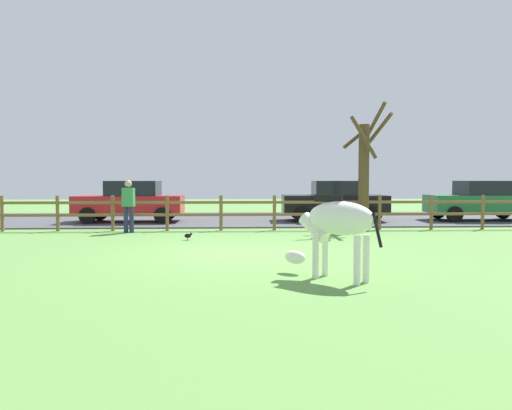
{
  "coord_description": "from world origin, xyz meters",
  "views": [
    {
      "loc": [
        -0.12,
        -11.01,
        1.68
      ],
      "look_at": [
        0.42,
        0.52,
        1.07
      ],
      "focal_mm": 34.5,
      "sensor_mm": 36.0,
      "label": 1
    }
  ],
  "objects_px": {
    "zebra": "(336,224)",
    "parked_car_red": "(131,201)",
    "parked_car_black": "(335,200)",
    "visitor_near_fence": "(129,204)",
    "crow_on_grass": "(188,236)",
    "parked_car_green": "(481,200)",
    "bare_tree": "(365,170)"
  },
  "relations": [
    {
      "from": "zebra",
      "to": "parked_car_red",
      "type": "height_order",
      "value": "parked_car_red"
    },
    {
      "from": "parked_car_black",
      "to": "visitor_near_fence",
      "type": "height_order",
      "value": "visitor_near_fence"
    },
    {
      "from": "crow_on_grass",
      "to": "parked_car_black",
      "type": "distance_m",
      "value": 7.6
    },
    {
      "from": "zebra",
      "to": "parked_car_black",
      "type": "bearing_deg",
      "value": 78.33
    },
    {
      "from": "zebra",
      "to": "crow_on_grass",
      "type": "xyz_separation_m",
      "value": [
        -2.95,
        5.44,
        -0.8
      ]
    },
    {
      "from": "parked_car_red",
      "to": "parked_car_green",
      "type": "xyz_separation_m",
      "value": [
        13.65,
        -0.0,
        0.0
      ]
    },
    {
      "from": "parked_car_red",
      "to": "parked_car_black",
      "type": "xyz_separation_m",
      "value": [
        7.87,
        0.1,
        0.0
      ]
    },
    {
      "from": "zebra",
      "to": "parked_car_green",
      "type": "height_order",
      "value": "parked_car_green"
    },
    {
      "from": "parked_car_green",
      "to": "parked_car_black",
      "type": "bearing_deg",
      "value": 179.03
    },
    {
      "from": "visitor_near_fence",
      "to": "zebra",
      "type": "bearing_deg",
      "value": -56.18
    },
    {
      "from": "crow_on_grass",
      "to": "parked_car_black",
      "type": "relative_size",
      "value": 0.05
    },
    {
      "from": "crow_on_grass",
      "to": "visitor_near_fence",
      "type": "distance_m",
      "value": 2.94
    },
    {
      "from": "parked_car_red",
      "to": "parked_car_black",
      "type": "relative_size",
      "value": 0.99
    },
    {
      "from": "crow_on_grass",
      "to": "parked_car_red",
      "type": "distance_m",
      "value": 6.05
    },
    {
      "from": "zebra",
      "to": "visitor_near_fence",
      "type": "xyz_separation_m",
      "value": [
        -4.98,
        7.43,
        -0.02
      ]
    },
    {
      "from": "bare_tree",
      "to": "parked_car_red",
      "type": "relative_size",
      "value": 1.04
    },
    {
      "from": "parked_car_red",
      "to": "bare_tree",
      "type": "bearing_deg",
      "value": -21.26
    },
    {
      "from": "bare_tree",
      "to": "parked_car_green",
      "type": "relative_size",
      "value": 1.02
    },
    {
      "from": "zebra",
      "to": "parked_car_red",
      "type": "bearing_deg",
      "value": 117.38
    },
    {
      "from": "bare_tree",
      "to": "parked_car_green",
      "type": "distance_m",
      "value": 6.45
    },
    {
      "from": "bare_tree",
      "to": "zebra",
      "type": "bearing_deg",
      "value": -108.29
    },
    {
      "from": "visitor_near_fence",
      "to": "parked_car_red",
      "type": "bearing_deg",
      "value": 100.56
    },
    {
      "from": "parked_car_green",
      "to": "visitor_near_fence",
      "type": "bearing_deg",
      "value": -165.34
    },
    {
      "from": "zebra",
      "to": "parked_car_green",
      "type": "bearing_deg",
      "value": 53.4
    },
    {
      "from": "bare_tree",
      "to": "visitor_near_fence",
      "type": "height_order",
      "value": "bare_tree"
    },
    {
      "from": "parked_car_black",
      "to": "parked_car_green",
      "type": "relative_size",
      "value": 1.0
    },
    {
      "from": "crow_on_grass",
      "to": "parked_car_black",
      "type": "bearing_deg",
      "value": 46.5
    },
    {
      "from": "zebra",
      "to": "crow_on_grass",
      "type": "bearing_deg",
      "value": 118.43
    },
    {
      "from": "bare_tree",
      "to": "visitor_near_fence",
      "type": "xyz_separation_m",
      "value": [
        -7.51,
        -0.24,
        -1.06
      ]
    },
    {
      "from": "parked_car_black",
      "to": "bare_tree",
      "type": "bearing_deg",
      "value": -85.17
    },
    {
      "from": "parked_car_red",
      "to": "visitor_near_fence",
      "type": "height_order",
      "value": "visitor_near_fence"
    },
    {
      "from": "parked_car_green",
      "to": "parked_car_red",
      "type": "bearing_deg",
      "value": 180.0
    }
  ]
}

